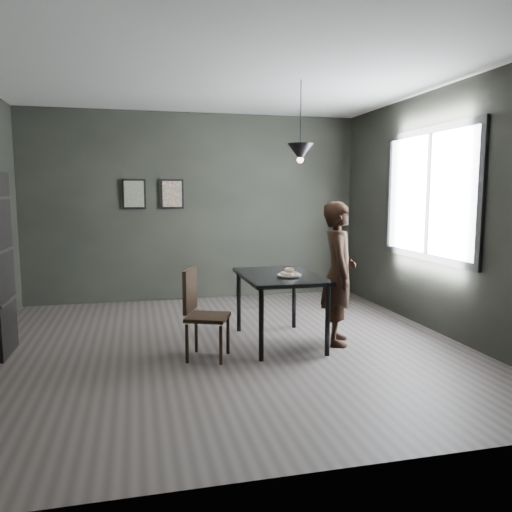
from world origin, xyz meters
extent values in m
plane|color=#3A3432|center=(0.00, 0.00, 0.00)|extent=(5.00, 5.00, 0.00)
cube|color=black|center=(0.00, 2.50, 1.40)|extent=(5.00, 0.10, 2.80)
cube|color=silver|center=(0.00, 0.00, 2.80)|extent=(5.00, 5.00, 0.02)
cube|color=white|center=(2.48, 0.20, 1.60)|extent=(0.02, 1.80, 1.40)
cube|color=black|center=(2.47, 0.20, 1.60)|extent=(0.04, 1.96, 1.56)
cube|color=black|center=(0.60, 0.00, 0.73)|extent=(0.80, 1.20, 0.04)
cylinder|color=black|center=(0.26, -0.54, 0.35)|extent=(0.05, 0.05, 0.71)
cylinder|color=black|center=(0.94, -0.54, 0.35)|extent=(0.05, 0.05, 0.71)
cylinder|color=black|center=(0.26, 0.54, 0.35)|extent=(0.05, 0.05, 0.71)
cylinder|color=black|center=(0.94, 0.54, 0.35)|extent=(0.05, 0.05, 0.71)
cylinder|color=white|center=(0.66, -0.15, 0.76)|extent=(0.23, 0.23, 0.01)
torus|color=beige|center=(0.70, -0.16, 0.78)|extent=(0.11, 0.11, 0.04)
torus|color=beige|center=(0.67, -0.10, 0.78)|extent=(0.11, 0.11, 0.04)
torus|color=beige|center=(0.62, -0.13, 0.78)|extent=(0.11, 0.11, 0.04)
torus|color=beige|center=(0.65, -0.19, 0.78)|extent=(0.11, 0.11, 0.04)
torus|color=beige|center=(0.66, -0.15, 0.82)|extent=(0.11, 0.12, 0.05)
imported|color=black|center=(1.20, -0.17, 0.77)|extent=(0.53, 0.65, 1.53)
cube|color=black|center=(-0.23, -0.34, 0.41)|extent=(0.50, 0.50, 0.04)
cube|color=black|center=(-0.39, -0.27, 0.68)|extent=(0.18, 0.37, 0.42)
cylinder|color=black|center=(-0.44, -0.43, 0.19)|extent=(0.03, 0.03, 0.38)
cylinder|color=black|center=(-0.14, -0.56, 0.19)|extent=(0.03, 0.03, 0.38)
cylinder|color=black|center=(-0.32, -0.12, 0.19)|extent=(0.03, 0.03, 0.38)
cylinder|color=black|center=(-0.01, -0.25, 0.19)|extent=(0.03, 0.03, 0.38)
cylinder|color=black|center=(0.85, 0.10, 2.42)|extent=(0.01, 0.01, 0.75)
cone|color=black|center=(0.85, 0.10, 2.05)|extent=(0.28, 0.28, 0.18)
sphere|color=#FFE0B2|center=(0.85, 0.10, 1.97)|extent=(0.07, 0.07, 0.07)
cube|color=black|center=(-0.90, 2.47, 1.60)|extent=(0.34, 0.03, 0.44)
cube|color=#3D5646|center=(-0.90, 2.45, 1.60)|extent=(0.28, 0.01, 0.38)
cube|color=black|center=(-0.35, 2.47, 1.60)|extent=(0.34, 0.03, 0.44)
cube|color=brown|center=(-0.35, 2.45, 1.60)|extent=(0.28, 0.01, 0.38)
camera|label=1|loc=(-0.88, -5.07, 1.62)|focal=35.00mm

